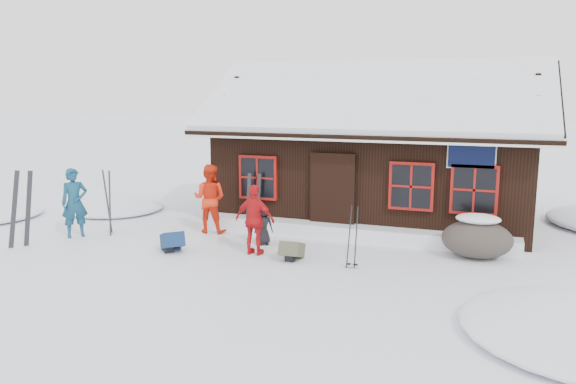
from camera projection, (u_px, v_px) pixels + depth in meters
name	position (u px, v px, depth m)	size (l,w,h in m)	color
ground	(261.00, 258.00, 12.05)	(120.00, 120.00, 0.00)	white
mountain_hut	(378.00, 162.00, 15.86)	(8.90, 6.09, 4.42)	black
snow_drift	(354.00, 232.00, 13.59)	(7.60, 0.60, 0.35)	white
snow_mounds	(356.00, 244.00, 13.21)	(20.60, 13.20, 0.48)	white
skier_teal	(75.00, 203.00, 13.70)	(0.62, 0.41, 1.70)	navy
skier_orange_left	(210.00, 198.00, 14.15)	(0.85, 0.66, 1.74)	red
skier_orange_right	(255.00, 220.00, 12.21)	(0.91, 0.38, 1.55)	red
skier_crouched	(263.00, 225.00, 13.06)	(0.45, 0.29, 0.91)	black
boulder	(477.00, 238.00, 12.01)	(1.49, 1.11, 0.86)	#463E38
ski_pair_left	(21.00, 210.00, 12.82)	(0.56, 0.38, 1.83)	black
ski_pair_mid	(109.00, 203.00, 14.06)	(0.45, 0.38, 1.65)	black
ski_pair_right	(253.00, 203.00, 14.35)	(0.40, 0.17, 1.53)	black
ski_poles	(353.00, 238.00, 11.27)	(0.24, 0.12, 1.33)	black
backpack_blue	(173.00, 244.00, 12.57)	(0.46, 0.60, 0.33)	navy
backpack_olive	(292.00, 253.00, 11.92)	(0.43, 0.56, 0.31)	#4B4B36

